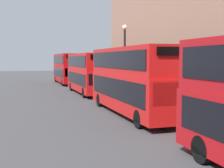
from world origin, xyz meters
The scene contains 4 objects.
bus_second_in_queue centered at (1.60, 19.58, 2.43)m, with size 2.59×11.22×4.40m.
bus_third_in_queue centered at (1.60, 32.69, 2.34)m, with size 2.59×10.27×4.23m.
bus_trailing centered at (1.60, 46.65, 2.43)m, with size 2.59×10.86×4.42m.
street_lamp centered at (3.25, 25.67, 4.05)m, with size 0.44×0.44×6.57m.
Camera 1 is at (-5.74, 0.48, 3.67)m, focal length 50.00 mm.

